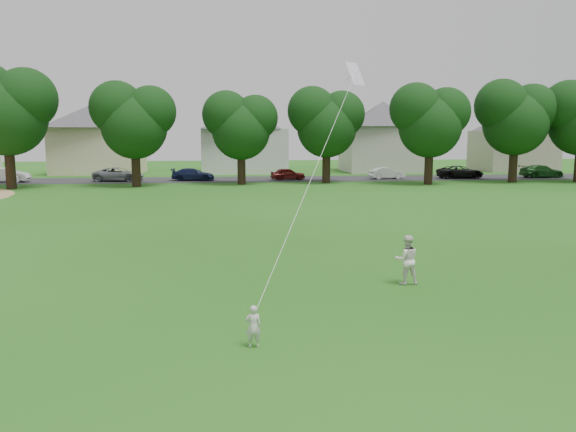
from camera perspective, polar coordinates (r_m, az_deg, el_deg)
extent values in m
plane|color=#205212|center=(13.07, 2.38, -11.30)|extent=(160.00, 160.00, 0.00)
cube|color=#2D2D30|center=(54.38, -4.13, 3.74)|extent=(90.00, 7.00, 0.01)
imported|color=silver|center=(11.84, -3.53, -11.12)|extent=(0.33, 0.22, 0.90)
imported|color=white|center=(16.85, 11.96, -4.37)|extent=(0.74, 0.59, 1.46)
plane|color=white|center=(20.78, 6.85, 14.17)|extent=(0.93, 0.90, 0.82)
cylinder|color=white|center=(15.88, 3.06, 5.42)|extent=(0.01, 0.01, 11.51)
cylinder|color=black|center=(49.92, -26.39, 4.69)|extent=(0.77, 0.77, 3.86)
cylinder|color=black|center=(48.31, -15.18, 4.88)|extent=(0.73, 0.73, 3.36)
cylinder|color=black|center=(48.86, -4.75, 5.04)|extent=(0.71, 0.71, 3.11)
cylinder|color=black|center=(50.25, 3.91, 5.24)|extent=(0.72, 0.72, 3.30)
cylinder|color=black|center=(50.32, 14.10, 5.06)|extent=(0.73, 0.73, 3.37)
cylinder|color=black|center=(54.80, 21.90, 5.06)|extent=(0.75, 0.75, 3.57)
imported|color=silver|center=(56.92, -26.66, 3.74)|extent=(3.98, 1.55, 1.29)
imported|color=gray|center=(54.25, -16.83, 4.07)|extent=(4.76, 2.60, 1.27)
imported|color=#141B3F|center=(53.41, -9.63, 4.19)|extent=(4.05, 1.80, 1.15)
imported|color=maroon|center=(53.60, -0.01, 4.30)|extent=(3.42, 1.69, 1.12)
imported|color=silver|center=(55.46, 9.99, 4.31)|extent=(3.48, 1.50, 1.11)
imported|color=black|center=(57.95, 17.10, 4.30)|extent=(4.50, 2.14, 1.24)
imported|color=#1B511B|center=(61.77, 24.37, 4.16)|extent=(4.39, 1.96, 1.25)
cube|color=beige|center=(65.74, -18.63, 6.32)|extent=(9.32, 6.91, 5.02)
pyramid|color=#4B494E|center=(65.80, -18.85, 10.90)|extent=(13.44, 13.44, 2.76)
cube|color=silver|center=(64.22, -4.46, 6.63)|extent=(9.36, 7.51, 4.89)
pyramid|color=#4B494E|center=(64.27, -4.52, 11.21)|extent=(13.50, 13.50, 2.69)
cube|color=beige|center=(66.62, 9.52, 6.73)|extent=(8.78, 7.62, 5.18)
pyramid|color=#4B494E|center=(66.70, 9.64, 11.41)|extent=(12.66, 12.66, 2.85)
cube|color=#AEA590|center=(72.57, 21.85, 6.18)|extent=(8.22, 7.19, 4.69)
pyramid|color=#4B494E|center=(72.59, 22.07, 10.07)|extent=(11.86, 11.86, 2.58)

